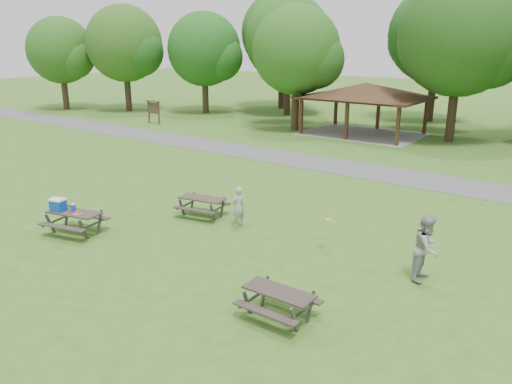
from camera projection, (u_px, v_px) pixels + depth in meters
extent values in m
plane|color=#37631C|center=(159.00, 253.00, 16.42)|extent=(160.00, 160.00, 0.00)
cube|color=#4F4F52|center=(351.00, 168.00, 27.16)|extent=(120.00, 3.20, 0.02)
cube|color=#351F13|center=(301.00, 116.00, 36.77)|extent=(0.22, 0.22, 2.60)
cube|color=#321D12|center=(336.00, 109.00, 40.92)|extent=(0.22, 0.22, 2.60)
cube|color=#332012|center=(347.00, 121.00, 34.66)|extent=(0.22, 0.22, 2.60)
cube|color=#3E2516|center=(378.00, 112.00, 38.81)|extent=(0.22, 0.22, 2.60)
cube|color=#342113|center=(398.00, 126.00, 32.55)|extent=(0.22, 0.22, 2.60)
cube|color=#332012|center=(426.00, 117.00, 36.70)|extent=(0.22, 0.22, 2.60)
cube|color=black|center=(365.00, 98.00, 36.33)|extent=(8.60, 6.60, 0.16)
pyramid|color=#372416|center=(365.00, 89.00, 36.16)|extent=(7.01, 7.01, 1.00)
cube|color=gray|center=(362.00, 134.00, 37.11)|extent=(8.40, 6.40, 0.03)
cube|color=#3D2716|center=(149.00, 112.00, 41.72)|extent=(0.10, 0.10, 1.80)
cube|color=#3E2716|center=(159.00, 113.00, 41.03)|extent=(0.10, 0.10, 1.80)
cube|color=#2F2822|center=(153.00, 108.00, 41.26)|extent=(1.40, 0.06, 0.90)
cube|color=#301D13|center=(153.00, 101.00, 41.10)|extent=(1.60, 0.30, 0.06)
cylinder|color=black|center=(128.00, 92.00, 48.73)|extent=(0.60, 0.60, 3.67)
sphere|color=#224E16|center=(124.00, 43.00, 47.40)|extent=(7.20, 7.20, 7.20)
sphere|color=#164714|center=(139.00, 51.00, 46.92)|extent=(4.68, 4.68, 4.68)
sphere|color=#183F12|center=(113.00, 49.00, 48.23)|extent=(4.32, 4.32, 4.32)
cylinder|color=#302315|center=(205.00, 95.00, 47.48)|extent=(0.60, 0.60, 3.32)
sphere|color=#164B15|center=(204.00, 49.00, 46.24)|extent=(6.80, 6.80, 6.80)
sphere|color=#164E17|center=(219.00, 57.00, 45.80)|extent=(4.42, 4.42, 4.42)
sphere|color=#153F12|center=(192.00, 55.00, 47.01)|extent=(4.08, 4.08, 4.08)
cylinder|color=black|center=(287.00, 94.00, 46.09)|extent=(0.60, 0.60, 3.85)
sphere|color=#1C4D16|center=(288.00, 39.00, 44.67)|extent=(7.80, 7.80, 7.80)
sphere|color=#1C4714|center=(306.00, 48.00, 44.13)|extent=(5.07, 5.07, 5.07)
sphere|color=#1C4814|center=(272.00, 46.00, 45.58)|extent=(4.68, 4.68, 4.68)
cylinder|color=#2F2114|center=(295.00, 107.00, 38.30)|extent=(0.60, 0.60, 3.50)
sphere|color=#1F4E16|center=(296.00, 50.00, 37.07)|extent=(6.60, 6.60, 6.60)
sphere|color=#184714|center=(316.00, 60.00, 36.64)|extent=(4.29, 4.29, 4.29)
sphere|color=#164614|center=(280.00, 57.00, 37.81)|extent=(3.96, 3.96, 3.96)
cylinder|color=black|center=(452.00, 112.00, 33.87)|extent=(0.60, 0.60, 4.02)
sphere|color=#184112|center=(461.00, 35.00, 32.40)|extent=(8.00, 8.00, 8.00)
sphere|color=#154012|center=(490.00, 48.00, 31.84)|extent=(5.20, 5.20, 5.20)
sphere|color=#154C16|center=(434.00, 44.00, 33.34)|extent=(4.80, 4.80, 4.80)
cylinder|color=black|center=(281.00, 86.00, 50.41)|extent=(0.60, 0.60, 4.38)
sphere|color=#1C4D16|center=(282.00, 33.00, 48.89)|extent=(8.00, 8.00, 8.00)
sphere|color=#154A15|center=(299.00, 41.00, 48.33)|extent=(5.20, 5.20, 5.20)
sphere|color=#1C4F16|center=(268.00, 39.00, 49.83)|extent=(4.80, 4.80, 4.80)
cylinder|color=black|center=(431.00, 97.00, 42.28)|extent=(0.60, 0.60, 4.13)
sphere|color=#154614|center=(438.00, 34.00, 40.79)|extent=(8.00, 8.00, 8.00)
sphere|color=#163F12|center=(460.00, 45.00, 40.23)|extent=(5.20, 5.20, 5.20)
sphere|color=#154814|center=(417.00, 42.00, 41.73)|extent=(4.80, 4.80, 4.80)
cylinder|color=#322216|center=(65.00, 92.00, 49.91)|extent=(0.60, 0.60, 3.32)
sphere|color=#1E4B15|center=(60.00, 50.00, 48.72)|extent=(6.40, 6.40, 6.40)
sphere|color=#1E4D16|center=(73.00, 57.00, 48.31)|extent=(4.16, 4.16, 4.16)
sphere|color=#1B4112|center=(52.00, 55.00, 49.43)|extent=(3.84, 3.84, 3.84)
cube|color=#312A23|center=(74.00, 213.00, 17.84)|extent=(2.10, 1.23, 0.05)
cube|color=#312A23|center=(62.00, 227.00, 17.36)|extent=(1.98, 0.74, 0.04)
cube|color=#2F2822|center=(87.00, 215.00, 18.51)|extent=(1.98, 0.74, 0.04)
cube|color=#454447|center=(50.00, 224.00, 17.87)|extent=(0.16, 0.42, 0.85)
cube|color=#3B3B3E|center=(67.00, 217.00, 18.60)|extent=(0.16, 0.42, 0.85)
cube|color=#3D3D3F|center=(59.00, 219.00, 18.23)|extent=(0.45, 1.57, 0.05)
cube|color=#3C3B3E|center=(84.00, 230.00, 17.31)|extent=(0.16, 0.42, 0.85)
cube|color=#424244|center=(100.00, 222.00, 18.04)|extent=(0.16, 0.42, 0.85)
cube|color=#3A3A3C|center=(92.00, 225.00, 17.67)|extent=(0.45, 1.57, 0.05)
cube|color=#0C3EB4|center=(58.00, 206.00, 17.90)|extent=(0.57, 0.48, 0.39)
cube|color=white|center=(57.00, 200.00, 17.83)|extent=(0.60, 0.50, 0.06)
cylinder|color=silver|center=(57.00, 198.00, 17.81)|extent=(0.43, 0.14, 0.03)
cylinder|color=blue|center=(73.00, 208.00, 17.86)|extent=(0.20, 0.20, 0.24)
cylinder|color=white|center=(73.00, 204.00, 17.82)|extent=(0.15, 0.15, 0.05)
cube|color=white|center=(78.00, 213.00, 17.59)|extent=(0.26, 0.26, 0.08)
cube|color=red|center=(78.00, 212.00, 17.58)|extent=(0.27, 0.27, 0.02)
cube|color=#322A24|center=(202.00, 198.00, 19.63)|extent=(1.93, 1.06, 0.05)
cube|color=#2E2721|center=(194.00, 210.00, 19.20)|extent=(1.84, 0.61, 0.04)
cube|color=black|center=(210.00, 201.00, 20.24)|extent=(1.84, 0.61, 0.04)
cube|color=#434346|center=(182.00, 208.00, 19.70)|extent=(0.13, 0.39, 0.79)
cube|color=#39393B|center=(192.00, 202.00, 20.35)|extent=(0.13, 0.39, 0.79)
cube|color=#38383A|center=(187.00, 204.00, 20.02)|extent=(0.35, 1.47, 0.05)
cube|color=#454548|center=(213.00, 213.00, 19.12)|extent=(0.13, 0.39, 0.79)
cube|color=#39393C|center=(222.00, 207.00, 19.78)|extent=(0.13, 0.39, 0.79)
cube|color=#3C3C3F|center=(218.00, 209.00, 19.44)|extent=(0.35, 1.47, 0.05)
cube|color=#2F2621|center=(279.00, 292.00, 12.37)|extent=(1.81, 0.73, 0.05)
cube|color=#312824|center=(265.00, 312.00, 12.00)|extent=(1.81, 0.27, 0.04)
cube|color=#2E2721|center=(291.00, 293.00, 12.92)|extent=(1.81, 0.27, 0.04)
cube|color=#414143|center=(247.00, 303.00, 12.58)|extent=(0.06, 0.38, 0.79)
cube|color=#464648|center=(265.00, 291.00, 13.16)|extent=(0.06, 0.38, 0.79)
cube|color=#414143|center=(256.00, 296.00, 12.86)|extent=(0.07, 1.47, 0.05)
cube|color=#464749|center=(294.00, 320.00, 11.80)|extent=(0.06, 0.38, 0.79)
cube|color=#3C3C3F|center=(310.00, 307.00, 12.38)|extent=(0.06, 0.38, 0.79)
cube|color=#444547|center=(303.00, 312.00, 12.08)|extent=(0.07, 1.47, 0.05)
cylinder|color=gold|center=(328.00, 220.00, 16.20)|extent=(0.26, 0.26, 0.02)
imported|color=#9F9FA1|center=(238.00, 207.00, 18.52)|extent=(0.48, 0.63, 1.55)
imported|color=gray|center=(426.00, 248.00, 14.35)|extent=(0.75, 0.96, 1.96)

